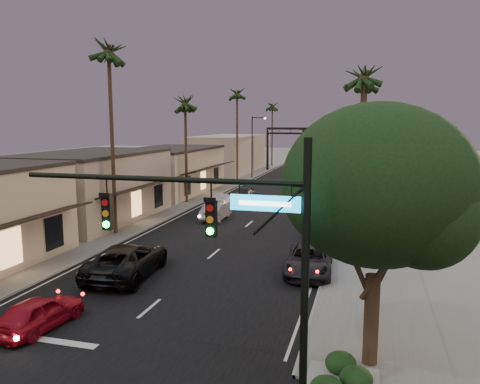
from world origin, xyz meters
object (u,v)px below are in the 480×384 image
Objects in this scene: palm_lc at (185,99)px; curbside_near at (309,260)px; traffic_signal at (236,237)px; curbside_black at (322,231)px; streetlight_left at (254,142)px; palm_far at (272,104)px; palm_ra at (364,71)px; corner_tree at (379,192)px; oncoming_pickup at (127,260)px; palm_ld at (237,91)px; oncoming_red at (39,313)px; oncoming_silver at (216,211)px; arch at (312,138)px; palm_rc at (367,106)px; streetlight_right at (348,148)px; palm_rb at (366,81)px; palm_lb at (108,46)px.

curbside_near is (14.80, -19.17, -9.73)m from palm_lc.
traffic_signal is 1.86× the size of curbside_black.
palm_far is at bearing 93.95° from streetlight_left.
curbside_black is at bearing 171.94° from palm_ra.
corner_tree is at bearing -83.25° from curbside_black.
oncoming_pickup is at bearing 153.44° from corner_tree.
palm_ld is (-18.08, 47.55, 6.44)m from corner_tree.
oncoming_red is 0.75× the size of curbside_near.
oncoming_silver is (5.47, -7.08, -9.74)m from palm_lc.
arch is at bearing -95.41° from oncoming_silver.
corner_tree is 11.23m from curbside_near.
oncoming_pickup is (-12.59, 6.29, -5.10)m from corner_tree.
oncoming_silver is (-11.73, 4.92, -10.71)m from palm_ra.
palm_rc is 40.92m from curbside_black.
streetlight_right is at bearing -123.06° from oncoming_silver.
oncoming_silver is at bearing -84.85° from oncoming_red.
traffic_signal is 0.60× the size of palm_rb.
palm_far reaches higher than oncoming_silver.
arch reaches higher than curbside_near.
palm_ra is 11.05m from curbside_black.
curbside_near is at bearing -92.91° from palm_rc.
arch reaches higher than oncoming_silver.
streetlight_right is 19.75m from palm_rc.
oncoming_pickup is at bearing -103.12° from palm_rc.
palm_ra is at bearing -144.02° from oncoming_pickup.
palm_ra is 13.11m from curbside_near.
oncoming_pickup is (5.18, -64.26, -10.57)m from palm_far.
palm_lc is 24.85m from oncoming_pickup.
traffic_signal is at bearing -74.35° from palm_ld.
palm_ra is 2.89× the size of curbside_black.
palm_lc is 21.24m from curbside_black.
oncoming_pickup is 1.38× the size of curbside_black.
palm_lb reaches higher than traffic_signal.
palm_rc is at bearing 82.31° from curbside_black.
traffic_signal is 26.79m from oncoming_silver.
traffic_signal is 13.55m from curbside_near.
traffic_signal is 0.56× the size of palm_lb.
oncoming_red is 21.92m from oncoming_silver.
palm_far is at bearing 89.25° from palm_ld.
streetlight_right is 28.55m from curbside_near.
curbside_near is (-3.28, 9.38, -5.24)m from corner_tree.
oncoming_pickup is 1.18× the size of curbside_near.
palm_ra reaches higher than streetlight_left.
palm_far is 3.33× the size of oncoming_red.
palm_lb is 19.66m from curbside_black.
curbside_black is at bearing 88.56° from traffic_signal.
palm_ra is at bearing 6.63° from palm_lb.
palm_rb reaches higher than palm_far.
curbside_black is (0.00, 7.51, -0.08)m from curbside_near.
streetlight_left reaches higher than oncoming_pickup.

